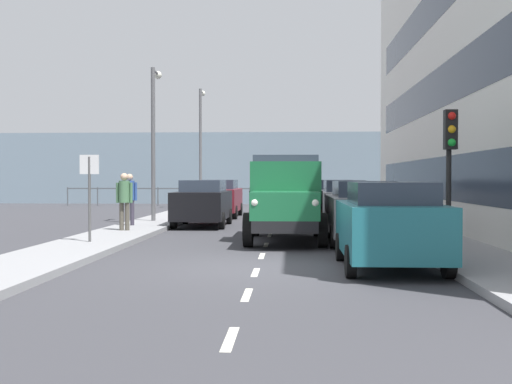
{
  "coord_description": "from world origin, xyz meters",
  "views": [
    {
      "loc": [
        -0.68,
        12.71,
        1.8
      ],
      "look_at": [
        0.49,
        -8.38,
        1.34
      ],
      "focal_mm": 44.76,
      "sensor_mm": 36.0,
      "label": 1
    }
  ],
  "objects_px": {
    "traffic_light_near": "(450,148)",
    "lamp_post_promenade": "(154,129)",
    "car_silver_kerbside_2": "(343,202)",
    "lamp_post_far": "(201,137)",
    "pedestrian_with_bag": "(130,195)",
    "car_teal_kerbside_near": "(389,224)",
    "car_black_oppositeside_0": "(203,202)",
    "car_maroon_oppositeside_1": "(220,198)",
    "pedestrian_near_railing": "(124,196)",
    "truck_vintage_green": "(286,200)",
    "street_sign": "(89,183)",
    "car_grey_kerbside_1": "(362,211)",
    "car_white_kerbside_3": "(335,198)"
  },
  "relations": [
    {
      "from": "traffic_light_near",
      "to": "car_grey_kerbside_1",
      "type": "bearing_deg",
      "value": -59.99
    },
    {
      "from": "car_black_oppositeside_0",
      "to": "pedestrian_near_railing",
      "type": "height_order",
      "value": "pedestrian_near_railing"
    },
    {
      "from": "lamp_post_far",
      "to": "car_maroon_oppositeside_1",
      "type": "bearing_deg",
      "value": 104.85
    },
    {
      "from": "truck_vintage_green",
      "to": "lamp_post_far",
      "type": "distance_m",
      "value": 19.38
    },
    {
      "from": "car_silver_kerbside_2",
      "to": "lamp_post_far",
      "type": "bearing_deg",
      "value": -60.02
    },
    {
      "from": "truck_vintage_green",
      "to": "car_maroon_oppositeside_1",
      "type": "relative_size",
      "value": 1.25
    },
    {
      "from": "lamp_post_promenade",
      "to": "street_sign",
      "type": "xyz_separation_m",
      "value": [
        -0.12,
        8.33,
        -2.03
      ]
    },
    {
      "from": "traffic_light_near",
      "to": "truck_vintage_green",
      "type": "bearing_deg",
      "value": -39.09
    },
    {
      "from": "truck_vintage_green",
      "to": "car_teal_kerbside_near",
      "type": "bearing_deg",
      "value": 112.07
    },
    {
      "from": "pedestrian_with_bag",
      "to": "car_maroon_oppositeside_1",
      "type": "bearing_deg",
      "value": -108.13
    },
    {
      "from": "truck_vintage_green",
      "to": "car_black_oppositeside_0",
      "type": "height_order",
      "value": "truck_vintage_green"
    },
    {
      "from": "lamp_post_far",
      "to": "pedestrian_near_railing",
      "type": "bearing_deg",
      "value": 89.73
    },
    {
      "from": "car_black_oppositeside_0",
      "to": "street_sign",
      "type": "distance_m",
      "value": 7.63
    },
    {
      "from": "car_grey_kerbside_1",
      "to": "car_black_oppositeside_0",
      "type": "height_order",
      "value": "same"
    },
    {
      "from": "truck_vintage_green",
      "to": "car_grey_kerbside_1",
      "type": "xyz_separation_m",
      "value": [
        -2.09,
        0.16,
        -0.28
      ]
    },
    {
      "from": "lamp_post_promenade",
      "to": "traffic_light_near",
      "type": "bearing_deg",
      "value": 132.48
    },
    {
      "from": "car_black_oppositeside_0",
      "to": "car_maroon_oppositeside_1",
      "type": "bearing_deg",
      "value": -90.0
    },
    {
      "from": "car_black_oppositeside_0",
      "to": "street_sign",
      "type": "height_order",
      "value": "street_sign"
    },
    {
      "from": "pedestrian_with_bag",
      "to": "car_silver_kerbside_2",
      "type": "bearing_deg",
      "value": -165.25
    },
    {
      "from": "car_silver_kerbside_2",
      "to": "pedestrian_with_bag",
      "type": "distance_m",
      "value": 7.85
    },
    {
      "from": "car_teal_kerbside_near",
      "to": "lamp_post_far",
      "type": "relative_size",
      "value": 0.58
    },
    {
      "from": "car_grey_kerbside_1",
      "to": "car_silver_kerbside_2",
      "type": "relative_size",
      "value": 1.17
    },
    {
      "from": "street_sign",
      "to": "pedestrian_near_railing",
      "type": "bearing_deg",
      "value": -89.22
    },
    {
      "from": "truck_vintage_green",
      "to": "car_silver_kerbside_2",
      "type": "bearing_deg",
      "value": -108.81
    },
    {
      "from": "pedestrian_near_railing",
      "to": "car_black_oppositeside_0",
      "type": "bearing_deg",
      "value": -117.89
    },
    {
      "from": "car_silver_kerbside_2",
      "to": "street_sign",
      "type": "relative_size",
      "value": 1.71
    },
    {
      "from": "pedestrian_near_railing",
      "to": "traffic_light_near",
      "type": "distance_m",
      "value": 10.29
    },
    {
      "from": "traffic_light_near",
      "to": "lamp_post_promenade",
      "type": "bearing_deg",
      "value": -47.52
    },
    {
      "from": "lamp_post_promenade",
      "to": "car_teal_kerbside_near",
      "type": "bearing_deg",
      "value": 121.49
    },
    {
      "from": "pedestrian_near_railing",
      "to": "street_sign",
      "type": "distance_m",
      "value": 3.64
    },
    {
      "from": "car_black_oppositeside_0",
      "to": "car_maroon_oppositeside_1",
      "type": "height_order",
      "value": "same"
    },
    {
      "from": "car_silver_kerbside_2",
      "to": "pedestrian_with_bag",
      "type": "height_order",
      "value": "pedestrian_with_bag"
    },
    {
      "from": "car_teal_kerbside_near",
      "to": "pedestrian_with_bag",
      "type": "distance_m",
      "value": 12.01
    },
    {
      "from": "pedestrian_near_railing",
      "to": "traffic_light_near",
      "type": "xyz_separation_m",
      "value": [
        -8.88,
        5.05,
        1.25
      ]
    },
    {
      "from": "car_black_oppositeside_0",
      "to": "pedestrian_with_bag",
      "type": "bearing_deg",
      "value": 33.65
    },
    {
      "from": "car_teal_kerbside_near",
      "to": "pedestrian_near_railing",
      "type": "height_order",
      "value": "pedestrian_near_railing"
    },
    {
      "from": "pedestrian_near_railing",
      "to": "traffic_light_near",
      "type": "bearing_deg",
      "value": 150.36
    },
    {
      "from": "street_sign",
      "to": "car_black_oppositeside_0",
      "type": "bearing_deg",
      "value": -104.68
    },
    {
      "from": "car_white_kerbside_3",
      "to": "street_sign",
      "type": "distance_m",
      "value": 14.42
    },
    {
      "from": "car_black_oppositeside_0",
      "to": "street_sign",
      "type": "relative_size",
      "value": 1.84
    },
    {
      "from": "pedestrian_with_bag",
      "to": "lamp_post_promenade",
      "type": "relative_size",
      "value": 0.3
    },
    {
      "from": "car_silver_kerbside_2",
      "to": "pedestrian_near_railing",
      "type": "distance_m",
      "value": 8.32
    },
    {
      "from": "truck_vintage_green",
      "to": "car_teal_kerbside_near",
      "type": "distance_m",
      "value": 5.57
    },
    {
      "from": "car_maroon_oppositeside_1",
      "to": "car_grey_kerbside_1",
      "type": "bearing_deg",
      "value": 114.45
    },
    {
      "from": "pedestrian_with_bag",
      "to": "lamp_post_far",
      "type": "bearing_deg",
      "value": -91.85
    },
    {
      "from": "car_black_oppositeside_0",
      "to": "traffic_light_near",
      "type": "relative_size",
      "value": 1.29
    },
    {
      "from": "lamp_post_promenade",
      "to": "lamp_post_far",
      "type": "relative_size",
      "value": 0.88
    },
    {
      "from": "car_black_oppositeside_0",
      "to": "car_teal_kerbside_near",
      "type": "bearing_deg",
      "value": 115.68
    },
    {
      "from": "car_black_oppositeside_0",
      "to": "pedestrian_near_railing",
      "type": "distance_m",
      "value": 4.23
    },
    {
      "from": "car_black_oppositeside_0",
      "to": "traffic_light_near",
      "type": "distance_m",
      "value": 11.28
    }
  ]
}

